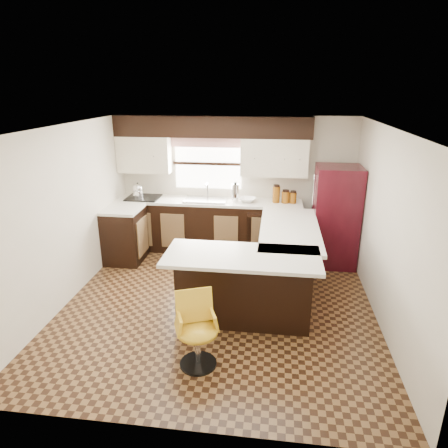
# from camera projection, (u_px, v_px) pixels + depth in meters

# --- Properties ---
(floor) EXTENTS (4.40, 4.40, 0.00)m
(floor) POSITION_uv_depth(u_px,v_px,m) (219.00, 303.00, 5.58)
(floor) COLOR #49301A
(floor) RESTS_ON ground
(ceiling) EXTENTS (4.40, 4.40, 0.00)m
(ceiling) POSITION_uv_depth(u_px,v_px,m) (218.00, 128.00, 4.79)
(ceiling) COLOR silver
(ceiling) RESTS_ON wall_back
(wall_back) EXTENTS (4.40, 0.00, 4.40)m
(wall_back) POSITION_uv_depth(u_px,v_px,m) (236.00, 183.00, 7.25)
(wall_back) COLOR beige
(wall_back) RESTS_ON floor
(wall_front) EXTENTS (4.40, 0.00, 4.40)m
(wall_front) POSITION_uv_depth(u_px,v_px,m) (178.00, 312.00, 3.13)
(wall_front) COLOR beige
(wall_front) RESTS_ON floor
(wall_left) EXTENTS (0.00, 4.40, 4.40)m
(wall_left) POSITION_uv_depth(u_px,v_px,m) (66.00, 215.00, 5.45)
(wall_left) COLOR beige
(wall_left) RESTS_ON floor
(wall_right) EXTENTS (0.00, 4.40, 4.40)m
(wall_right) POSITION_uv_depth(u_px,v_px,m) (386.00, 229.00, 4.93)
(wall_right) COLOR beige
(wall_right) RESTS_ON floor
(base_cab_back) EXTENTS (3.30, 0.60, 0.90)m
(base_cab_back) POSITION_uv_depth(u_px,v_px,m) (209.00, 226.00, 7.27)
(base_cab_back) COLOR black
(base_cab_back) RESTS_ON floor
(base_cab_left) EXTENTS (0.60, 0.70, 0.90)m
(base_cab_left) POSITION_uv_depth(u_px,v_px,m) (125.00, 236.00, 6.83)
(base_cab_left) COLOR black
(base_cab_left) RESTS_ON floor
(counter_back) EXTENTS (3.30, 0.60, 0.04)m
(counter_back) POSITION_uv_depth(u_px,v_px,m) (209.00, 201.00, 7.11)
(counter_back) COLOR silver
(counter_back) RESTS_ON base_cab_back
(counter_left) EXTENTS (0.60, 0.70, 0.04)m
(counter_left) POSITION_uv_depth(u_px,v_px,m) (123.00, 209.00, 6.67)
(counter_left) COLOR silver
(counter_left) RESTS_ON base_cab_left
(soffit) EXTENTS (3.40, 0.35, 0.36)m
(soffit) POSITION_uv_depth(u_px,v_px,m) (212.00, 126.00, 6.80)
(soffit) COLOR black
(soffit) RESTS_ON wall_back
(upper_cab_left) EXTENTS (0.94, 0.35, 0.64)m
(upper_cab_left) POSITION_uv_depth(u_px,v_px,m) (145.00, 154.00, 7.11)
(upper_cab_left) COLOR beige
(upper_cab_left) RESTS_ON wall_back
(upper_cab_right) EXTENTS (1.14, 0.35, 0.64)m
(upper_cab_right) POSITION_uv_depth(u_px,v_px,m) (274.00, 157.00, 6.83)
(upper_cab_right) COLOR beige
(upper_cab_right) RESTS_ON wall_back
(window_pane) EXTENTS (1.20, 0.02, 0.90)m
(window_pane) POSITION_uv_depth(u_px,v_px,m) (208.00, 164.00, 7.18)
(window_pane) COLOR white
(window_pane) RESTS_ON wall_back
(valance) EXTENTS (1.30, 0.06, 0.18)m
(valance) POSITION_uv_depth(u_px,v_px,m) (207.00, 142.00, 7.01)
(valance) COLOR #D19B93
(valance) RESTS_ON wall_back
(sink) EXTENTS (0.75, 0.45, 0.03)m
(sink) POSITION_uv_depth(u_px,v_px,m) (206.00, 200.00, 7.09)
(sink) COLOR #B2B2B7
(sink) RESTS_ON counter_back
(dishwasher) EXTENTS (0.58, 0.03, 0.78)m
(dishwasher) POSITION_uv_depth(u_px,v_px,m) (263.00, 235.00, 6.89)
(dishwasher) COLOR black
(dishwasher) RESTS_ON floor
(cooktop) EXTENTS (0.58, 0.50, 0.02)m
(cooktop) POSITION_uv_depth(u_px,v_px,m) (143.00, 198.00, 7.23)
(cooktop) COLOR black
(cooktop) RESTS_ON counter_back
(peninsula_long) EXTENTS (0.60, 1.95, 0.90)m
(peninsula_long) POSITION_uv_depth(u_px,v_px,m) (285.00, 259.00, 5.91)
(peninsula_long) COLOR black
(peninsula_long) RESTS_ON floor
(peninsula_return) EXTENTS (1.65, 0.60, 0.90)m
(peninsula_return) POSITION_uv_depth(u_px,v_px,m) (244.00, 288.00, 5.06)
(peninsula_return) COLOR black
(peninsula_return) RESTS_ON floor
(counter_pen_long) EXTENTS (0.84, 1.95, 0.04)m
(counter_pen_long) POSITION_uv_depth(u_px,v_px,m) (290.00, 229.00, 5.75)
(counter_pen_long) COLOR silver
(counter_pen_long) RESTS_ON peninsula_long
(counter_pen_return) EXTENTS (1.89, 0.84, 0.04)m
(counter_pen_return) POSITION_uv_depth(u_px,v_px,m) (242.00, 257.00, 4.82)
(counter_pen_return) COLOR silver
(counter_pen_return) RESTS_ON peninsula_return
(refrigerator) EXTENTS (0.72, 0.69, 1.67)m
(refrigerator) POSITION_uv_depth(u_px,v_px,m) (335.00, 217.00, 6.58)
(refrigerator) COLOR #380911
(refrigerator) RESTS_ON floor
(bar_chair) EXTENTS (0.57, 0.57, 0.82)m
(bar_chair) POSITION_uv_depth(u_px,v_px,m) (197.00, 332.00, 4.22)
(bar_chair) COLOR gold
(bar_chair) RESTS_ON floor
(kettle) EXTENTS (0.19, 0.19, 0.26)m
(kettle) POSITION_uv_depth(u_px,v_px,m) (138.00, 190.00, 7.20)
(kettle) COLOR silver
(kettle) RESTS_ON cooktop
(percolator) EXTENTS (0.13, 0.13, 0.31)m
(percolator) POSITION_uv_depth(u_px,v_px,m) (235.00, 193.00, 7.00)
(percolator) COLOR silver
(percolator) RESTS_ON counter_back
(mixing_bowl) EXTENTS (0.34, 0.34, 0.07)m
(mixing_bowl) POSITION_uv_depth(u_px,v_px,m) (247.00, 200.00, 7.01)
(mixing_bowl) COLOR white
(mixing_bowl) RESTS_ON counter_back
(canister_large) EXTENTS (0.13, 0.13, 0.28)m
(canister_large) POSITION_uv_depth(u_px,v_px,m) (276.00, 195.00, 6.93)
(canister_large) COLOR brown
(canister_large) RESTS_ON counter_back
(canister_med) EXTENTS (0.14, 0.14, 0.20)m
(canister_med) POSITION_uv_depth(u_px,v_px,m) (286.00, 197.00, 6.93)
(canister_med) COLOR brown
(canister_med) RESTS_ON counter_back
(canister_small) EXTENTS (0.12, 0.12, 0.19)m
(canister_small) POSITION_uv_depth(u_px,v_px,m) (293.00, 198.00, 6.91)
(canister_small) COLOR brown
(canister_small) RESTS_ON counter_back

